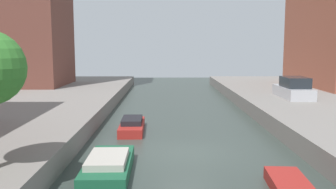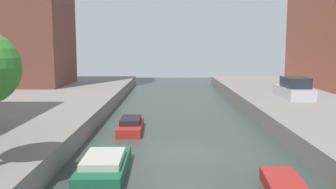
# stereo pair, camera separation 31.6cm
# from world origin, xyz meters

# --- Properties ---
(ground_plane) EXTENTS (84.00, 84.00, 0.00)m
(ground_plane) POSITION_xyz_m (0.00, 0.00, 0.00)
(ground_plane) COLOR #333D38
(parked_car) EXTENTS (1.92, 4.70, 1.60)m
(parked_car) POSITION_xyz_m (8.86, 11.36, 1.66)
(parked_car) COLOR #B7B7BC
(parked_car) RESTS_ON quay_right
(moored_boat_left_2) EXTENTS (1.75, 4.34, 0.77)m
(moored_boat_left_2) POSITION_xyz_m (-3.18, -2.74, 0.33)
(moored_boat_left_2) COLOR #195638
(moored_boat_left_2) RESTS_ON ground_plane
(moored_boat_left_3) EXTENTS (1.40, 3.95, 0.78)m
(moored_boat_left_3) POSITION_xyz_m (-2.88, 4.49, 0.33)
(moored_boat_left_3) COLOR maroon
(moored_boat_left_3) RESTS_ON ground_plane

